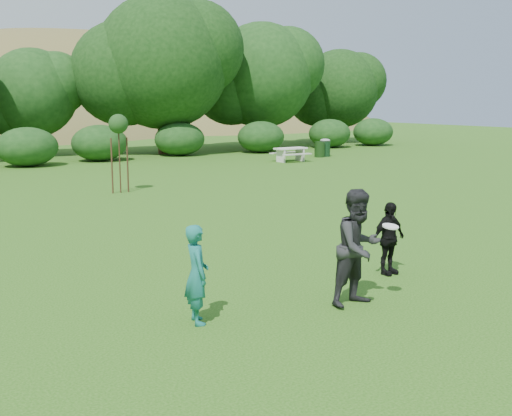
{
  "coord_description": "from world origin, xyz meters",
  "views": [
    {
      "loc": [
        -7.52,
        -8.14,
        3.41
      ],
      "look_at": [
        0.0,
        3.0,
        1.1
      ],
      "focal_mm": 45.0,
      "sensor_mm": 36.0,
      "label": 1
    }
  ],
  "objects_px": {
    "player_grey": "(359,247)",
    "player_black": "(389,238)",
    "trash_can_near": "(320,149)",
    "sapling": "(118,126)",
    "trash_can_lidded": "(325,147)",
    "player_teal": "(197,274)",
    "picnic_table": "(291,152)"
  },
  "relations": [
    {
      "from": "player_grey",
      "to": "trash_can_lidded",
      "type": "bearing_deg",
      "value": 47.29
    },
    {
      "from": "sapling",
      "to": "player_grey",
      "type": "bearing_deg",
      "value": -96.66
    },
    {
      "from": "player_grey",
      "to": "trash_can_near",
      "type": "distance_m",
      "value": 27.24
    },
    {
      "from": "player_teal",
      "to": "sapling",
      "type": "bearing_deg",
      "value": -3.46
    },
    {
      "from": "trash_can_lidded",
      "to": "sapling",
      "type": "bearing_deg",
      "value": -155.46
    },
    {
      "from": "player_grey",
      "to": "trash_can_near",
      "type": "bearing_deg",
      "value": 47.97
    },
    {
      "from": "sapling",
      "to": "trash_can_lidded",
      "type": "height_order",
      "value": "sapling"
    },
    {
      "from": "picnic_table",
      "to": "trash_can_lidded",
      "type": "bearing_deg",
      "value": 20.83
    },
    {
      "from": "player_grey",
      "to": "player_black",
      "type": "height_order",
      "value": "player_grey"
    },
    {
      "from": "player_teal",
      "to": "player_black",
      "type": "height_order",
      "value": "player_teal"
    },
    {
      "from": "sapling",
      "to": "trash_can_lidded",
      "type": "distance_m",
      "value": 17.39
    },
    {
      "from": "player_teal",
      "to": "trash_can_near",
      "type": "bearing_deg",
      "value": -29.22
    },
    {
      "from": "player_black",
      "to": "trash_can_near",
      "type": "relative_size",
      "value": 1.59
    },
    {
      "from": "trash_can_near",
      "to": "trash_can_lidded",
      "type": "xyz_separation_m",
      "value": [
        0.54,
        0.15,
        0.09
      ]
    },
    {
      "from": "trash_can_near",
      "to": "player_teal",
      "type": "bearing_deg",
      "value": -133.36
    },
    {
      "from": "player_teal",
      "to": "player_grey",
      "type": "relative_size",
      "value": 0.79
    },
    {
      "from": "sapling",
      "to": "trash_can_lidded",
      "type": "relative_size",
      "value": 2.71
    },
    {
      "from": "player_black",
      "to": "trash_can_lidded",
      "type": "relative_size",
      "value": 1.36
    },
    {
      "from": "sapling",
      "to": "picnic_table",
      "type": "distance_m",
      "value": 13.6
    },
    {
      "from": "trash_can_lidded",
      "to": "player_black",
      "type": "bearing_deg",
      "value": -127.35
    },
    {
      "from": "sapling",
      "to": "player_teal",
      "type": "bearing_deg",
      "value": -107.6
    },
    {
      "from": "sapling",
      "to": "picnic_table",
      "type": "xyz_separation_m",
      "value": [
        12.15,
        5.82,
        -1.9
      ]
    },
    {
      "from": "player_teal",
      "to": "picnic_table",
      "type": "bearing_deg",
      "value": -26.11
    },
    {
      "from": "trash_can_near",
      "to": "trash_can_lidded",
      "type": "relative_size",
      "value": 0.86
    },
    {
      "from": "player_teal",
      "to": "player_black",
      "type": "xyz_separation_m",
      "value": [
        4.43,
        0.34,
        -0.05
      ]
    },
    {
      "from": "trash_can_near",
      "to": "player_grey",
      "type": "bearing_deg",
      "value": -128.27
    },
    {
      "from": "player_teal",
      "to": "trash_can_near",
      "type": "relative_size",
      "value": 1.71
    },
    {
      "from": "picnic_table",
      "to": "trash_can_lidded",
      "type": "distance_m",
      "value": 3.83
    },
    {
      "from": "player_grey",
      "to": "player_black",
      "type": "bearing_deg",
      "value": 26.88
    },
    {
      "from": "trash_can_lidded",
      "to": "player_grey",
      "type": "bearing_deg",
      "value": -128.95
    },
    {
      "from": "player_black",
      "to": "player_grey",
      "type": "bearing_deg",
      "value": -152.85
    },
    {
      "from": "player_teal",
      "to": "trash_can_near",
      "type": "distance_m",
      "value": 28.43
    }
  ]
}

